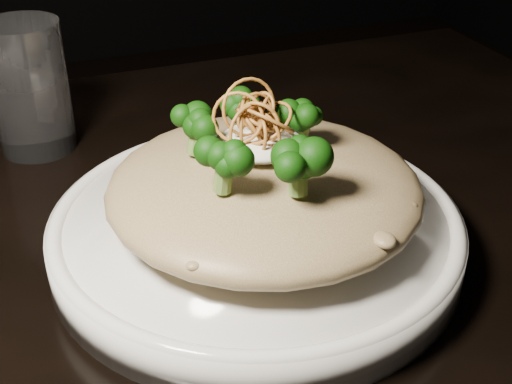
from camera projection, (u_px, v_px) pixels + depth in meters
The scene contains 7 objects.
table at pixel (156, 339), 0.60m from camera, with size 1.10×0.80×0.75m.
plate at pixel (256, 234), 0.56m from camera, with size 0.32×0.32×0.03m, color silver.
risotto at pixel (264, 188), 0.54m from camera, with size 0.24×0.24×0.05m, color brown.
broccoli at pixel (255, 130), 0.51m from camera, with size 0.13×0.13×0.05m, color black, non-canonical shape.
cheese at pixel (260, 142), 0.53m from camera, with size 0.06×0.06×0.02m, color white.
shallots at pixel (250, 107), 0.51m from camera, with size 0.07×0.07×0.04m, color brown, non-canonical shape.
drinking_glass at pixel (30, 88), 0.69m from camera, with size 0.07×0.07×0.13m, color white.
Camera 1 is at (-0.08, -0.45, 1.08)m, focal length 50.00 mm.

